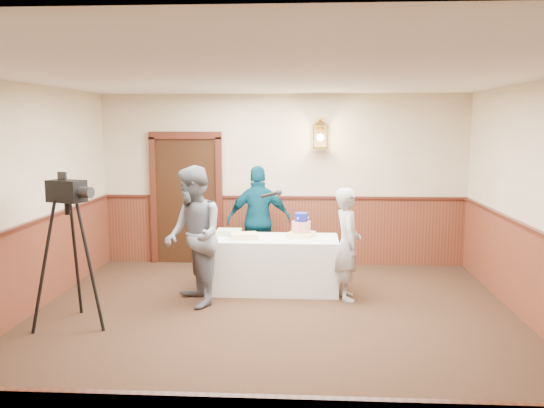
{
  "coord_description": "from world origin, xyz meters",
  "views": [
    {
      "loc": [
        0.39,
        -5.92,
        2.32
      ],
      "look_at": [
        -0.07,
        1.7,
        1.25
      ],
      "focal_mm": 38.0,
      "sensor_mm": 36.0,
      "label": 1
    }
  ],
  "objects_px": {
    "display_table": "(273,264)",
    "tv_camera_rig": "(70,261)",
    "interviewer": "(193,236)",
    "assistant_p": "(259,221)",
    "baker": "(347,244)",
    "tiered_cake": "(301,227)",
    "sheet_cake_yellow": "(244,236)",
    "sheet_cake_green": "(229,232)"
  },
  "relations": [
    {
      "from": "sheet_cake_yellow",
      "to": "interviewer",
      "type": "xyz_separation_m",
      "value": [
        -0.58,
        -0.63,
        0.11
      ]
    },
    {
      "from": "baker",
      "to": "tv_camera_rig",
      "type": "bearing_deg",
      "value": 105.46
    },
    {
      "from": "tiered_cake",
      "to": "sheet_cake_green",
      "type": "xyz_separation_m",
      "value": [
        -1.03,
        0.08,
        -0.09
      ]
    },
    {
      "from": "display_table",
      "to": "sheet_cake_yellow",
      "type": "height_order",
      "value": "sheet_cake_yellow"
    },
    {
      "from": "display_table",
      "to": "interviewer",
      "type": "distance_m",
      "value": 1.32
    },
    {
      "from": "interviewer",
      "to": "assistant_p",
      "type": "bearing_deg",
      "value": 129.77
    },
    {
      "from": "tv_camera_rig",
      "to": "display_table",
      "type": "bearing_deg",
      "value": 55.34
    },
    {
      "from": "display_table",
      "to": "assistant_p",
      "type": "distance_m",
      "value": 1.02
    },
    {
      "from": "interviewer",
      "to": "assistant_p",
      "type": "relative_size",
      "value": 1.07
    },
    {
      "from": "sheet_cake_green",
      "to": "baker",
      "type": "xyz_separation_m",
      "value": [
        1.64,
        -0.51,
        -0.04
      ]
    },
    {
      "from": "sheet_cake_yellow",
      "to": "assistant_p",
      "type": "height_order",
      "value": "assistant_p"
    },
    {
      "from": "display_table",
      "to": "assistant_p",
      "type": "bearing_deg",
      "value": 106.9
    },
    {
      "from": "tiered_cake",
      "to": "assistant_p",
      "type": "bearing_deg",
      "value": 129.61
    },
    {
      "from": "assistant_p",
      "to": "tv_camera_rig",
      "type": "height_order",
      "value": "tv_camera_rig"
    },
    {
      "from": "interviewer",
      "to": "assistant_p",
      "type": "height_order",
      "value": "interviewer"
    },
    {
      "from": "tiered_cake",
      "to": "tv_camera_rig",
      "type": "xyz_separation_m",
      "value": [
        -2.62,
        -1.64,
        -0.12
      ]
    },
    {
      "from": "sheet_cake_yellow",
      "to": "sheet_cake_green",
      "type": "relative_size",
      "value": 1.08
    },
    {
      "from": "tiered_cake",
      "to": "tv_camera_rig",
      "type": "distance_m",
      "value": 3.09
    },
    {
      "from": "sheet_cake_green",
      "to": "display_table",
      "type": "bearing_deg",
      "value": -14.43
    },
    {
      "from": "display_table",
      "to": "tiered_cake",
      "type": "relative_size",
      "value": 4.34
    },
    {
      "from": "display_table",
      "to": "baker",
      "type": "xyz_separation_m",
      "value": [
        1.0,
        -0.35,
        0.37
      ]
    },
    {
      "from": "interviewer",
      "to": "assistant_p",
      "type": "xyz_separation_m",
      "value": [
        0.71,
        1.59,
        -0.06
      ]
    },
    {
      "from": "sheet_cake_green",
      "to": "assistant_p",
      "type": "bearing_deg",
      "value": 62.39
    },
    {
      "from": "tv_camera_rig",
      "to": "interviewer",
      "type": "bearing_deg",
      "value": 54.14
    },
    {
      "from": "sheet_cake_yellow",
      "to": "tv_camera_rig",
      "type": "height_order",
      "value": "tv_camera_rig"
    },
    {
      "from": "sheet_cake_green",
      "to": "interviewer",
      "type": "distance_m",
      "value": 0.95
    },
    {
      "from": "tiered_cake",
      "to": "tv_camera_rig",
      "type": "relative_size",
      "value": 0.25
    },
    {
      "from": "interviewer",
      "to": "display_table",
      "type": "bearing_deg",
      "value": 100.19
    },
    {
      "from": "sheet_cake_green",
      "to": "interviewer",
      "type": "relative_size",
      "value": 0.19
    },
    {
      "from": "tv_camera_rig",
      "to": "sheet_cake_yellow",
      "type": "bearing_deg",
      "value": 59.13
    },
    {
      "from": "tiered_cake",
      "to": "interviewer",
      "type": "relative_size",
      "value": 0.23
    },
    {
      "from": "display_table",
      "to": "tv_camera_rig",
      "type": "xyz_separation_m",
      "value": [
        -2.23,
        -1.56,
        0.38
      ]
    },
    {
      "from": "display_table",
      "to": "tiered_cake",
      "type": "bearing_deg",
      "value": 11.55
    },
    {
      "from": "sheet_cake_yellow",
      "to": "display_table",
      "type": "bearing_deg",
      "value": 12.12
    },
    {
      "from": "display_table",
      "to": "sheet_cake_yellow",
      "type": "xyz_separation_m",
      "value": [
        -0.39,
        -0.08,
        0.41
      ]
    },
    {
      "from": "sheet_cake_green",
      "to": "assistant_p",
      "type": "xyz_separation_m",
      "value": [
        0.37,
        0.71,
        0.05
      ]
    },
    {
      "from": "sheet_cake_yellow",
      "to": "interviewer",
      "type": "height_order",
      "value": "interviewer"
    },
    {
      "from": "interviewer",
      "to": "assistant_p",
      "type": "distance_m",
      "value": 1.74
    },
    {
      "from": "tv_camera_rig",
      "to": "tiered_cake",
      "type": "bearing_deg",
      "value": 52.4
    },
    {
      "from": "interviewer",
      "to": "sheet_cake_green",
      "type": "bearing_deg",
      "value": 132.88
    },
    {
      "from": "sheet_cake_yellow",
      "to": "baker",
      "type": "bearing_deg",
      "value": -10.69
    },
    {
      "from": "tiered_cake",
      "to": "baker",
      "type": "xyz_separation_m",
      "value": [
        0.61,
        -0.43,
        -0.14
      ]
    }
  ]
}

